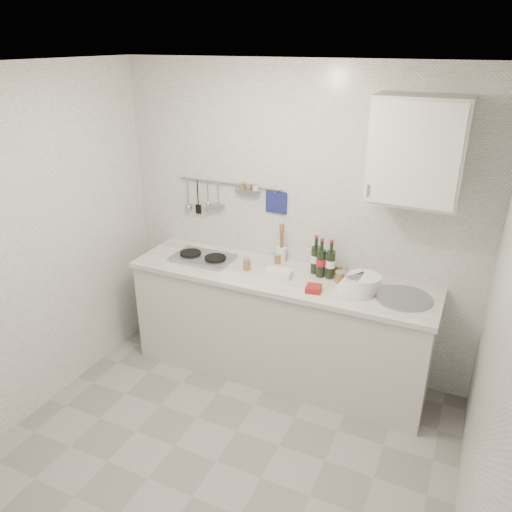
% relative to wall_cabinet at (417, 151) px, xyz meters
% --- Properties ---
extents(floor, '(3.00, 3.00, 0.00)m').
position_rel_wall_cabinet_xyz_m(floor, '(-0.90, -1.22, -1.95)').
color(floor, slate).
rests_on(floor, ground).
extents(ceiling, '(3.00, 3.00, 0.00)m').
position_rel_wall_cabinet_xyz_m(ceiling, '(-0.90, -1.22, 0.55)').
color(ceiling, silver).
rests_on(ceiling, back_wall).
extents(back_wall, '(3.00, 0.02, 2.50)m').
position_rel_wall_cabinet_xyz_m(back_wall, '(-0.90, 0.18, -0.70)').
color(back_wall, silver).
rests_on(back_wall, floor).
extents(wall_left, '(0.02, 2.80, 2.50)m').
position_rel_wall_cabinet_xyz_m(wall_left, '(-2.40, -1.22, -0.70)').
color(wall_left, silver).
rests_on(wall_left, floor).
extents(wall_right, '(0.02, 2.80, 2.50)m').
position_rel_wall_cabinet_xyz_m(wall_right, '(0.60, -1.22, -0.70)').
color(wall_right, silver).
rests_on(wall_right, floor).
extents(counter, '(2.44, 0.64, 0.96)m').
position_rel_wall_cabinet_xyz_m(counter, '(-0.89, -0.12, -1.52)').
color(counter, beige).
rests_on(counter, floor).
extents(wall_rail, '(0.98, 0.09, 0.34)m').
position_rel_wall_cabinet_xyz_m(wall_rail, '(-1.50, 0.15, -0.52)').
color(wall_rail, '#93969B').
rests_on(wall_rail, back_wall).
extents(wall_cabinet, '(0.60, 0.38, 0.70)m').
position_rel_wall_cabinet_xyz_m(wall_cabinet, '(0.00, 0.00, 0.00)').
color(wall_cabinet, beige).
rests_on(wall_cabinet, back_wall).
extents(plate_stack_hob, '(0.33, 0.33, 0.03)m').
position_rel_wall_cabinet_xyz_m(plate_stack_hob, '(-1.71, -0.05, -1.02)').
color(plate_stack_hob, '#466BA0').
rests_on(plate_stack_hob, counter).
extents(plate_stack_sink, '(0.32, 0.30, 0.13)m').
position_rel_wall_cabinet_xyz_m(plate_stack_sink, '(-0.27, -0.14, -0.97)').
color(plate_stack_sink, white).
rests_on(plate_stack_sink, counter).
extents(wine_bottles, '(0.21, 0.12, 0.31)m').
position_rel_wall_cabinet_xyz_m(wine_bottles, '(-0.60, 0.00, -0.87)').
color(wine_bottles, black).
rests_on(wine_bottles, counter).
extents(butter_dish, '(0.21, 0.11, 0.06)m').
position_rel_wall_cabinet_xyz_m(butter_dish, '(-0.90, -0.16, -1.00)').
color(butter_dish, white).
rests_on(butter_dish, counter).
extents(strawberry_punnet, '(0.12, 0.12, 0.05)m').
position_rel_wall_cabinet_xyz_m(strawberry_punnet, '(-0.57, -0.28, -1.01)').
color(strawberry_punnet, '#B22A13').
rests_on(strawberry_punnet, counter).
extents(utensil_crock, '(0.08, 0.08, 0.34)m').
position_rel_wall_cabinet_xyz_m(utensil_crock, '(-0.99, 0.11, -0.95)').
color(utensil_crock, white).
rests_on(utensil_crock, counter).
extents(jar_a, '(0.06, 0.06, 0.08)m').
position_rel_wall_cabinet_xyz_m(jar_a, '(-1.00, 0.08, -0.99)').
color(jar_a, olive).
rests_on(jar_a, counter).
extents(jar_b, '(0.07, 0.07, 0.08)m').
position_rel_wall_cabinet_xyz_m(jar_b, '(-0.49, 0.08, -0.99)').
color(jar_b, olive).
rests_on(jar_b, counter).
extents(jar_c, '(0.07, 0.07, 0.09)m').
position_rel_wall_cabinet_xyz_m(jar_c, '(-0.44, -0.05, -0.99)').
color(jar_c, olive).
rests_on(jar_c, counter).
extents(jar_d, '(0.06, 0.06, 0.10)m').
position_rel_wall_cabinet_xyz_m(jar_d, '(-1.18, -0.15, -0.98)').
color(jar_d, olive).
rests_on(jar_d, counter).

